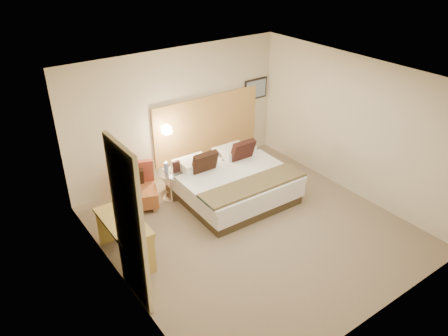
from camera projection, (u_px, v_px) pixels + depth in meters
floor at (253, 229)px, 7.73m from camera, size 4.80×5.00×0.02m
ceiling at (259, 80)px, 6.42m from camera, size 4.80×5.00×0.02m
wall_back at (177, 114)px, 8.86m from camera, size 4.80×0.02×2.70m
wall_front at (387, 240)px, 5.29m from camera, size 4.80×0.02×2.70m
wall_left at (117, 210)px, 5.84m from camera, size 0.02×5.00×2.70m
wall_right at (354, 127)px, 8.31m from camera, size 0.02×5.00×2.70m
headboard_panel at (208, 125)px, 9.38m from camera, size 2.60×0.04×1.30m
art_frame at (256, 89)px, 9.80m from camera, size 0.62×0.03×0.47m
art_canvas at (256, 89)px, 9.79m from camera, size 0.54×0.01×0.39m
lamp_arm at (165, 129)px, 8.72m from camera, size 0.02×0.12×0.02m
lamp_shade at (167, 130)px, 8.67m from camera, size 0.15×0.15×0.15m
curtain at (129, 226)px, 5.75m from camera, size 0.06×0.90×2.42m
bottle_a at (166, 168)px, 8.27m from camera, size 0.07×0.07×0.21m
bottle_b at (167, 166)px, 8.32m from camera, size 0.07×0.07×0.21m
menu_folder at (176, 166)px, 8.29m from camera, size 0.14×0.06×0.23m
bed at (232, 182)px, 8.50m from camera, size 2.10×2.03×1.00m
lounge_chair at (135, 190)px, 8.24m from camera, size 0.96×0.90×0.81m
side_table at (171, 184)px, 8.44m from camera, size 0.56×0.56×0.58m
desk at (125, 228)px, 6.78m from camera, size 0.55×1.17×0.73m
desk_chair at (131, 217)px, 7.44m from camera, size 0.61×0.61×0.84m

